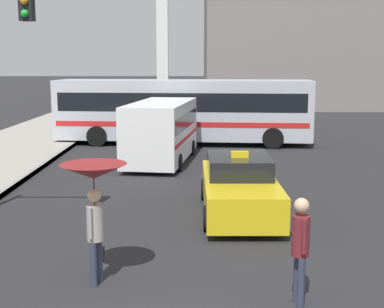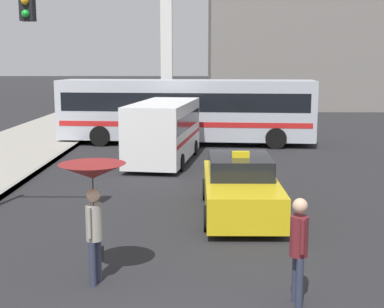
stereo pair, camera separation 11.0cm
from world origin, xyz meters
The scene contains 5 objects.
taxi centered at (1.79, 7.37, 0.69)m, with size 1.91×4.65×1.64m.
ambulance_van centered at (-0.62, 14.69, 1.31)m, with size 2.78×6.00×2.36m.
city_bus centered at (0.15, 19.49, 1.70)m, with size 12.26×3.54×3.06m.
pedestrian_with_umbrella centered at (-1.11, 2.84, 1.80)m, with size 1.15×1.15×2.17m.
pedestrian_man centered at (2.30, 2.04, 1.05)m, with size 0.32×0.44×1.78m.
Camera 2 is at (0.68, -6.11, 3.88)m, focal length 50.00 mm.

